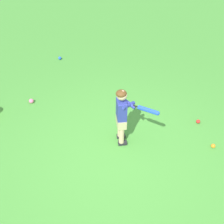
% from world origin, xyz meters
% --- Properties ---
extents(ground_plane, '(40.00, 40.00, 0.00)m').
position_xyz_m(ground_plane, '(0.00, 0.00, 0.00)').
color(ground_plane, '#479338').
extents(child_batter, '(0.46, 0.71, 1.08)m').
position_xyz_m(child_batter, '(0.25, 0.28, 0.65)').
color(child_batter, '#232328').
rests_on(child_batter, ground).
extents(play_ball_by_bucket, '(0.08, 0.08, 0.08)m').
position_xyz_m(play_ball_by_bucket, '(0.47, 3.71, 0.04)').
color(play_ball_by_bucket, blue).
rests_on(play_ball_by_bucket, ground).
extents(play_ball_far_left, '(0.08, 0.08, 0.08)m').
position_xyz_m(play_ball_far_left, '(1.76, -0.05, 0.04)').
color(play_ball_far_left, red).
rests_on(play_ball_far_left, ground).
extents(play_ball_midfield, '(0.10, 0.10, 0.10)m').
position_xyz_m(play_ball_midfield, '(-0.78, 2.22, 0.05)').
color(play_ball_midfield, pink).
rests_on(play_ball_midfield, ground).
extents(play_ball_near_batter, '(0.08, 0.08, 0.08)m').
position_xyz_m(play_ball_near_batter, '(1.52, -0.65, 0.04)').
color(play_ball_near_batter, orange).
rests_on(play_ball_near_batter, ground).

